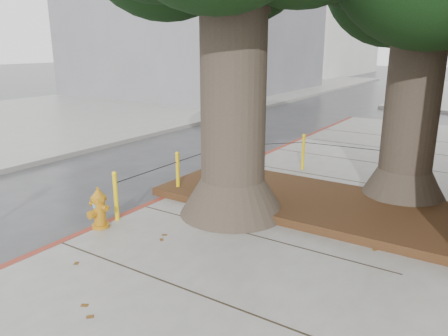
% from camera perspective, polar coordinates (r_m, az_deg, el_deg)
% --- Properties ---
extents(ground, '(140.00, 140.00, 0.00)m').
position_cam_1_polar(ground, '(6.53, -9.68, -14.84)').
color(ground, '#28282B').
rests_on(ground, ground).
extents(sidewalk_opposite, '(14.00, 60.00, 0.15)m').
position_cam_1_polar(sidewalk_opposite, '(22.99, -18.60, 6.95)').
color(sidewalk_opposite, slate).
rests_on(sidewalk_opposite, ground).
extents(curb_red, '(0.14, 26.00, 0.16)m').
position_cam_1_polar(curb_red, '(9.40, -8.36, -4.45)').
color(curb_red, maroon).
rests_on(curb_red, ground).
extents(planter_bed, '(6.40, 2.60, 0.16)m').
position_cam_1_polar(planter_bed, '(9.04, 11.72, -4.41)').
color(planter_bed, black).
rests_on(planter_bed, sidewalk_main).
extents(building_far_grey, '(12.00, 16.00, 12.00)m').
position_cam_1_polar(building_far_grey, '(32.30, -2.91, 20.61)').
color(building_far_grey, slate).
rests_on(building_far_grey, ground).
extents(building_far_white, '(12.00, 18.00, 15.00)m').
position_cam_1_polar(building_far_white, '(53.48, 10.80, 20.08)').
color(building_far_white, silver).
rests_on(building_far_white, ground).
extents(bollard_ring, '(3.79, 5.39, 0.95)m').
position_cam_1_polar(bollard_ring, '(10.04, 3.51, 0.54)').
color(bollard_ring, yellow).
rests_on(bollard_ring, sidewalk_main).
extents(fire_hydrant, '(0.40, 0.36, 0.75)m').
position_cam_1_polar(fire_hydrant, '(8.07, -16.00, -5.05)').
color(fire_hydrant, '#C07B13').
rests_on(fire_hydrant, sidewalk_main).
extents(car_dark, '(2.47, 4.84, 1.34)m').
position_cam_1_polar(car_dark, '(29.17, -1.05, 10.66)').
color(car_dark, black).
rests_on(car_dark, ground).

